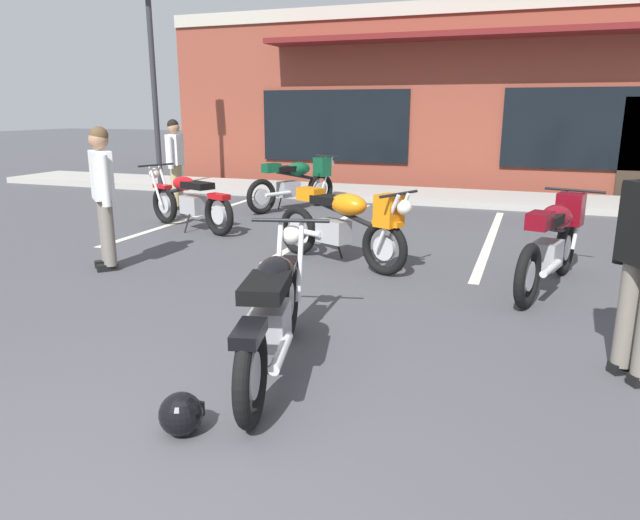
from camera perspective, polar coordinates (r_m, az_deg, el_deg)
name	(u,v)px	position (r m, az deg, el deg)	size (l,w,h in m)	color
ground_plane	(330,303)	(5.83, 1.02, -4.17)	(80.00, 80.00, 0.00)	#47474C
sidewalk_kerb	(441,197)	(12.61, 11.71, 6.05)	(22.00, 1.80, 0.14)	#A8A59E
brick_storefront_building	(469,100)	(16.61, 14.32, 14.89)	(14.46, 6.21, 4.17)	brown
painted_stall_lines	(405,233)	(9.13, 8.28, 2.60)	(7.74, 4.80, 0.01)	silver
motorcycle_foreground_classic	(273,312)	(4.22, -4.59, -5.02)	(0.89, 2.07, 0.98)	black
motorcycle_red_sportbike	(345,223)	(7.08, 2.47, 3.60)	(1.97, 1.15, 0.98)	black
motorcycle_silver_naked	(297,181)	(11.18, -2.29, 7.66)	(1.25, 1.93, 0.98)	black
motorcycle_blue_standard	(189,200)	(9.51, -12.61, 5.69)	(2.00, 1.10, 0.98)	black
motorcycle_green_cafe_racer	(553,239)	(6.67, 21.74, 1.89)	(0.88, 2.07, 0.98)	black
person_in_black_shirt	(175,159)	(11.49, -13.89, 9.56)	(0.34, 0.61, 1.68)	black
person_near_building	(103,190)	(7.32, -20.38, 6.43)	(0.51, 0.48, 1.68)	black
helmet_on_pavement	(181,414)	(3.66, -13.37, -14.36)	(0.26, 0.26, 0.26)	black
parking_lot_lamp_post	(148,48)	(13.75, -16.38, 19.23)	(0.24, 0.76, 4.79)	#2D2D33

